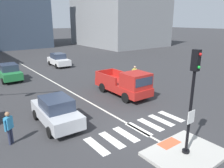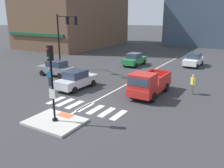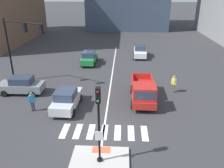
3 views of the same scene
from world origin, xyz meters
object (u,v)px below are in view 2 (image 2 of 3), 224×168
object	(u,v)px
signal_pole	(52,77)
car_silver_westbound_near	(76,80)
car_grey_cross_left	(56,68)
car_green_westbound_distant	(134,59)
car_white_eastbound_distant	(194,60)
traffic_light_mast	(64,32)
pedestrian_waiting_far_side	(193,83)
pickup_truck_red_eastbound_mid	(148,84)
pedestrian_at_curb_left	(50,76)

from	to	relation	value
signal_pole	car_silver_westbound_near	bearing A→B (deg)	118.07
car_grey_cross_left	car_green_westbound_distant	bearing A→B (deg)	61.74
car_white_eastbound_distant	signal_pole	bearing A→B (deg)	-99.24
car_green_westbound_distant	car_white_eastbound_distant	world-z (taller)	same
traffic_light_mast	car_silver_westbound_near	bearing A→B (deg)	-41.23
pedestrian_waiting_far_side	car_silver_westbound_near	bearing A→B (deg)	-158.98
signal_pole	pedestrian_waiting_far_side	size ratio (longest dim) A/B	2.70
signal_pole	traffic_light_mast	xyz separation A→B (m)	(-8.87, 11.09, 1.62)
pickup_truck_red_eastbound_mid	pedestrian_waiting_far_side	xyz separation A→B (m)	(2.99, 2.25, 0.00)
pedestrian_at_curb_left	pedestrian_waiting_far_side	distance (m)	12.57
car_grey_cross_left	pedestrian_at_curb_left	xyz separation A→B (m)	(2.27, -3.25, 0.17)
traffic_light_mast	car_green_westbound_distant	xyz separation A→B (m)	(5.64, 7.00, -3.68)
signal_pole	car_white_eastbound_distant	world-z (taller)	signal_pole
pedestrian_at_curb_left	signal_pole	bearing A→B (deg)	-43.35
traffic_light_mast	car_white_eastbound_distant	world-z (taller)	traffic_light_mast
traffic_light_mast	car_green_westbound_distant	world-z (taller)	traffic_light_mast
car_silver_westbound_near	pickup_truck_red_eastbound_mid	world-z (taller)	pickup_truck_red_eastbound_mid
signal_pole	traffic_light_mast	world-z (taller)	traffic_light_mast
car_silver_westbound_near	pedestrian_waiting_far_side	distance (m)	9.91
signal_pole	car_silver_westbound_near	size ratio (longest dim) A/B	1.08
car_green_westbound_distant	pedestrian_waiting_far_side	world-z (taller)	pedestrian_waiting_far_side
car_white_eastbound_distant	car_grey_cross_left	bearing A→B (deg)	-132.54
car_silver_westbound_near	pedestrian_at_curb_left	xyz separation A→B (m)	(-2.60, -0.64, 0.17)
pedestrian_at_curb_left	traffic_light_mast	bearing A→B (deg)	118.16
pedestrian_at_curb_left	pickup_truck_red_eastbound_mid	bearing A→B (deg)	12.34
car_white_eastbound_distant	pedestrian_waiting_far_side	world-z (taller)	pedestrian_waiting_far_side
car_grey_cross_left	pickup_truck_red_eastbound_mid	xyz separation A→B (m)	(11.14, -1.31, 0.17)
signal_pole	pedestrian_waiting_far_side	distance (m)	11.60
signal_pole	car_silver_westbound_near	xyz separation A→B (m)	(-3.32, 6.23, -2.06)
traffic_light_mast	pedestrian_at_curb_left	world-z (taller)	traffic_light_mast
car_white_eastbound_distant	pickup_truck_red_eastbound_mid	xyz separation A→B (m)	(-0.58, -14.08, 0.17)
traffic_light_mast	pickup_truck_red_eastbound_mid	xyz separation A→B (m)	(11.81, -3.56, -3.51)
car_silver_westbound_near	car_grey_cross_left	bearing A→B (deg)	151.81
pickup_truck_red_eastbound_mid	car_white_eastbound_distant	bearing A→B (deg)	87.65
car_silver_westbound_near	car_white_eastbound_distant	size ratio (longest dim) A/B	1.00
car_silver_westbound_near	pickup_truck_red_eastbound_mid	bearing A→B (deg)	11.73
car_white_eastbound_distant	car_grey_cross_left	world-z (taller)	same
traffic_light_mast	car_grey_cross_left	world-z (taller)	traffic_light_mast
pedestrian_at_curb_left	pedestrian_waiting_far_side	world-z (taller)	same
traffic_light_mast	car_silver_westbound_near	distance (m)	8.24
signal_pole	car_green_westbound_distant	bearing A→B (deg)	100.12
car_silver_westbound_near	car_green_westbound_distant	bearing A→B (deg)	89.55
car_silver_westbound_near	pedestrian_waiting_far_side	bearing A→B (deg)	21.02
car_green_westbound_distant	pedestrian_at_curb_left	world-z (taller)	pedestrian_at_curb_left
car_white_eastbound_distant	car_silver_westbound_near	bearing A→B (deg)	-113.97
pickup_truck_red_eastbound_mid	car_silver_westbound_near	bearing A→B (deg)	-168.27
traffic_light_mast	car_green_westbound_distant	size ratio (longest dim) A/B	1.57
car_silver_westbound_near	pedestrian_waiting_far_side	xyz separation A→B (m)	(9.25, 3.55, 0.17)
traffic_light_mast	pedestrian_waiting_far_side	distance (m)	15.26
pedestrian_waiting_far_side	car_grey_cross_left	bearing A→B (deg)	-176.19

